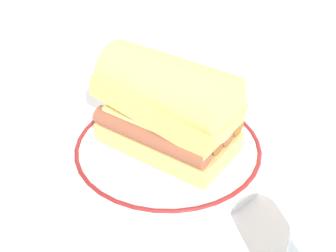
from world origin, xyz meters
The scene contains 3 objects.
ground_plane centered at (0.00, 0.00, 0.00)m, with size 1.50×1.50×0.00m, color silver.
plate centered at (0.03, 0.01, 0.01)m, with size 0.27×0.27×0.01m.
sausage_sandwich centered at (0.03, 0.01, 0.08)m, with size 0.20×0.15×0.13m.
Camera 1 is at (0.18, -0.46, 0.39)m, focal length 49.35 mm.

